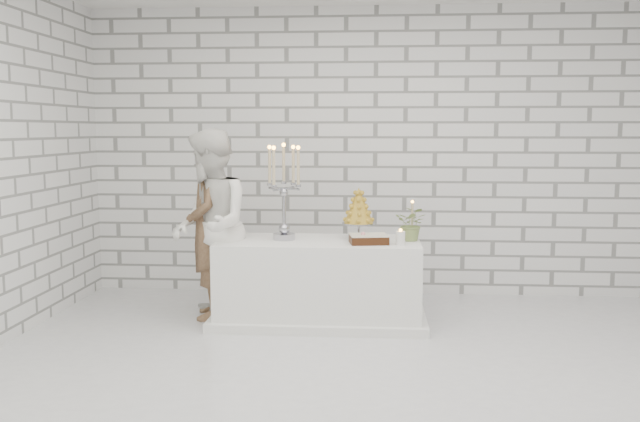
% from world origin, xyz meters
% --- Properties ---
extents(ground, '(6.00, 5.00, 0.01)m').
position_xyz_m(ground, '(0.00, 0.00, 0.00)').
color(ground, silver).
rests_on(ground, ground).
extents(wall_back, '(6.00, 0.01, 3.00)m').
position_xyz_m(wall_back, '(0.00, 2.50, 1.50)').
color(wall_back, white).
rests_on(wall_back, ground).
extents(wall_front, '(6.00, 0.01, 3.00)m').
position_xyz_m(wall_front, '(0.00, -2.50, 1.50)').
color(wall_front, white).
rests_on(wall_front, ground).
extents(cake_table, '(1.80, 0.80, 0.75)m').
position_xyz_m(cake_table, '(-0.50, 1.34, 0.38)').
color(cake_table, white).
rests_on(cake_table, ground).
extents(groom, '(0.52, 0.68, 1.66)m').
position_xyz_m(groom, '(-1.53, 1.43, 0.83)').
color(groom, brown).
rests_on(groom, ground).
extents(bride, '(0.90, 1.02, 1.75)m').
position_xyz_m(bride, '(-1.47, 1.25, 0.87)').
color(bride, white).
rests_on(bride, ground).
extents(candelabra, '(0.44, 0.44, 0.87)m').
position_xyz_m(candelabra, '(-0.82, 1.34, 1.18)').
color(candelabra, '#A2A2AC').
rests_on(candelabra, cake_table).
extents(croquembouche, '(0.34, 0.34, 0.47)m').
position_xyz_m(croquembouche, '(-0.15, 1.45, 0.98)').
color(croquembouche, olive).
rests_on(croquembouche, cake_table).
extents(chocolate_cake, '(0.36, 0.28, 0.08)m').
position_xyz_m(chocolate_cake, '(-0.05, 1.19, 0.79)').
color(chocolate_cake, black).
rests_on(chocolate_cake, cake_table).
extents(pillar_candle, '(0.09, 0.09, 0.12)m').
position_xyz_m(pillar_candle, '(0.22, 1.13, 0.81)').
color(pillar_candle, white).
rests_on(pillar_candle, cake_table).
extents(extra_taper, '(0.06, 0.06, 0.32)m').
position_xyz_m(extra_taper, '(0.34, 1.56, 0.91)').
color(extra_taper, '#C3AF88').
rests_on(extra_taper, cake_table).
extents(flowers, '(0.34, 0.31, 0.31)m').
position_xyz_m(flowers, '(0.33, 1.37, 0.90)').
color(flowers, '#536939').
rests_on(flowers, cake_table).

